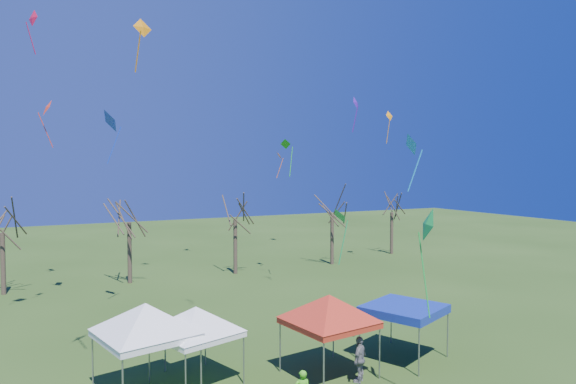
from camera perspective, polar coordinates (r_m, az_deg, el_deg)
name	(u,v)px	position (r m, az deg, el deg)	size (l,w,h in m)	color
tree_1	(2,211)	(40.21, -29.22, -1.84)	(3.42, 3.42, 7.54)	#3D2D21
tree_2	(129,200)	(40.42, -17.27, -0.89)	(3.71, 3.71, 8.18)	#3D2D21
tree_3	(235,200)	(42.32, -5.90, -0.91)	(3.59, 3.59, 7.91)	#3D2D21
tree_4	(332,198)	(46.42, 4.93, -0.62)	(3.58, 3.58, 7.89)	#3D2D21
tree_5	(392,198)	(52.93, 11.48, -0.61)	(3.39, 3.39, 7.46)	#3D2D21
tent_white_west	(146,309)	(20.93, -15.55, -12.45)	(4.53, 4.53, 4.09)	gray
tent_white_mid	(196,312)	(21.53, -10.19, -12.97)	(3.95, 3.95, 3.63)	gray
tent_red	(329,300)	(22.00, 4.60, -11.88)	(4.45, 4.45, 3.96)	gray
tent_blue	(404,310)	(24.58, 12.78, -12.63)	(4.10, 4.10, 2.46)	gray
person_grey	(360,359)	(22.17, 7.97, -17.91)	(1.10, 0.46, 1.88)	slate
kite_22	(286,145)	(38.16, -0.22, 5.21)	(1.05, 1.03, 2.83)	#1B9216
kite_18	(356,104)	(26.07, 7.58, 9.69)	(0.72, 0.63, 1.81)	#4C17A5
kite_11	(111,121)	(31.55, -19.06, 7.49)	(1.12, 1.60, 3.18)	#1234C4
kite_2	(33,18)	(39.05, -26.52, 16.88)	(0.78, 1.13, 2.85)	red
kite_27	(412,145)	(22.23, 13.62, 5.09)	(0.73, 1.07, 2.46)	#1382D2
kite_19	(279,156)	(41.45, -0.95, 4.00)	(0.77, 0.95, 2.18)	#D5570B
kite_17	(340,217)	(28.26, 5.85, -2.73)	(0.74, 1.05, 3.09)	green
kite_5	(427,226)	(18.93, 15.15, -3.68)	(0.93, 1.31, 4.04)	green
kite_24	(143,29)	(24.74, -15.86, 17.07)	(0.99, 0.67, 2.43)	orange
kite_12	(390,116)	(47.23, 11.21, 8.24)	(1.01, 0.61, 2.97)	orange
kite_13	(47,108)	(35.37, -25.25, 8.43)	(0.92, 1.27, 2.99)	red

